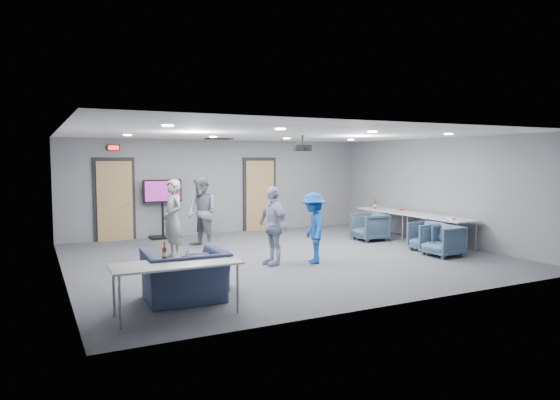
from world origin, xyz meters
name	(u,v)px	position (x,y,z in m)	size (l,w,h in m)	color
floor	(284,256)	(0.00, 0.00, 0.00)	(9.00, 9.00, 0.00)	#3C3E44
ceiling	(284,134)	(0.00, 0.00, 2.70)	(9.00, 9.00, 0.00)	white
wall_back	(221,187)	(0.00, 4.00, 1.35)	(9.00, 0.02, 2.70)	slate
wall_front	(407,214)	(0.00, -4.00, 1.35)	(9.00, 0.02, 2.70)	slate
wall_left	(61,204)	(-4.50, 0.00, 1.35)	(0.02, 8.00, 2.70)	slate
wall_right	(438,190)	(4.50, 0.00, 1.35)	(0.02, 8.00, 2.70)	slate
door_left	(115,200)	(-3.00, 3.95, 1.07)	(1.06, 0.17, 2.24)	black
door_right	(260,195)	(1.20, 3.95, 1.07)	(1.06, 0.17, 2.24)	black
exit_sign	(113,148)	(-3.00, 3.93, 2.45)	(0.32, 0.08, 0.16)	black
hvac_diffuser	(219,139)	(-0.50, 2.80, 2.69)	(0.60, 0.60, 0.03)	black
downlights	(284,135)	(0.00, 0.00, 2.68)	(6.18, 3.78, 0.02)	white
person_a	(173,219)	(-2.24, 0.90, 0.86)	(0.63, 0.41, 1.72)	gray
person_b	(202,212)	(-1.26, 1.94, 0.86)	(0.84, 0.65, 1.73)	slate
person_c	(273,226)	(-0.59, -0.64, 0.80)	(0.94, 0.39, 1.61)	#98A1C4
person_d	(313,228)	(0.22, -0.89, 0.74)	(0.95, 0.55, 1.47)	#194EA4
chair_right_a	(370,227)	(3.03, 0.92, 0.36)	(0.78, 0.80, 0.73)	#314456
chair_right_b	(428,237)	(3.35, -0.91, 0.34)	(0.72, 0.74, 0.68)	#3E4F6B
chair_right_c	(442,241)	(3.17, -1.54, 0.35)	(0.74, 0.76, 0.69)	#3D5369
chair_front_a	(207,270)	(-2.46, -2.02, 0.35)	(0.74, 0.76, 0.69)	#3E4C6B
chair_front_b	(185,276)	(-2.93, -2.40, 0.39)	(1.20, 1.05, 0.78)	#384361
table_right_a	(390,212)	(4.00, 1.28, 0.69)	(0.82, 1.97, 0.73)	#B3B5B8
table_right_b	(440,219)	(4.00, -0.62, 0.69)	(0.76, 1.83, 0.73)	#B3B5B8
table_front_left	(176,266)	(-3.22, -3.00, 0.68)	(1.77, 0.76, 0.73)	#B3B5B8
bottle_front	(164,254)	(-3.32, -2.77, 0.83)	(0.07, 0.07, 0.26)	#622F10
bottle_right	(375,205)	(3.82, 1.74, 0.84)	(0.08, 0.08, 0.30)	#622F10
snack_box	(400,209)	(4.23, 1.14, 0.75)	(0.18, 0.12, 0.04)	#CF3E33
wrapper	(451,218)	(3.90, -1.06, 0.75)	(0.20, 0.14, 0.05)	silver
tv_stand	(163,205)	(-1.79, 3.75, 0.91)	(1.04, 0.50, 1.60)	black
projector	(303,148)	(0.49, 0.06, 2.40)	(0.42, 0.38, 0.36)	black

